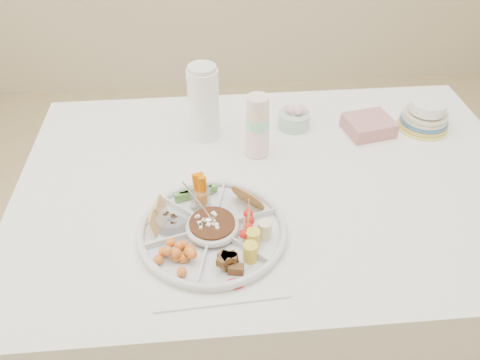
{
  "coord_description": "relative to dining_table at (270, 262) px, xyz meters",
  "views": [
    {
      "loc": [
        -0.2,
        -1.06,
        1.65
      ],
      "look_at": [
        -0.11,
        -0.11,
        0.85
      ],
      "focal_mm": 35.0,
      "sensor_mm": 36.0,
      "label": 1
    }
  ],
  "objects": [
    {
      "name": "floor",
      "position": [
        0.0,
        0.0,
        -0.38
      ],
      "size": [
        4.0,
        4.0,
        0.0
      ],
      "primitive_type": "plane",
      "color": "tan",
      "rests_on": "ground"
    },
    {
      "name": "dining_table",
      "position": [
        0.0,
        0.0,
        0.0
      ],
      "size": [
        1.52,
        1.02,
        0.76
      ],
      "primitive_type": "cube",
      "color": "white",
      "rests_on": "floor"
    },
    {
      "name": "party_tray",
      "position": [
        -0.19,
        -0.21,
        0.4
      ],
      "size": [
        0.47,
        0.47,
        0.04
      ],
      "primitive_type": "cylinder",
      "rotation": [
        0.0,
        0.0,
        0.28
      ],
      "color": "silver",
      "rests_on": "dining_table"
    },
    {
      "name": "bean_dip",
      "position": [
        -0.19,
        -0.21,
        0.41
      ],
      "size": [
        0.15,
        0.15,
        0.04
      ],
      "primitive_type": "cylinder",
      "rotation": [
        0.0,
        0.0,
        0.28
      ],
      "color": "#422A18",
      "rests_on": "party_tray"
    },
    {
      "name": "tortillas",
      "position": [
        -0.1,
        -0.12,
        0.42
      ],
      "size": [
        0.12,
        0.12,
        0.06
      ],
      "primitive_type": null,
      "rotation": [
        0.0,
        0.0,
        0.28
      ],
      "color": "brown",
      "rests_on": "party_tray"
    },
    {
      "name": "carrot_cucumber",
      "position": [
        -0.23,
        -0.09,
        0.44
      ],
      "size": [
        0.14,
        0.14,
        0.1
      ],
      "primitive_type": null,
      "rotation": [
        0.0,
        0.0,
        0.28
      ],
      "color": "orange",
      "rests_on": "party_tray"
    },
    {
      "name": "pita_raisins",
      "position": [
        -0.32,
        -0.18,
        0.42
      ],
      "size": [
        0.14,
        0.14,
        0.06
      ],
      "primitive_type": null,
      "rotation": [
        0.0,
        0.0,
        0.28
      ],
      "color": "tan",
      "rests_on": "party_tray"
    },
    {
      "name": "cherries",
      "position": [
        -0.28,
        -0.31,
        0.42
      ],
      "size": [
        0.13,
        0.13,
        0.04
      ],
      "primitive_type": null,
      "rotation": [
        0.0,
        0.0,
        0.28
      ],
      "color": "orange",
      "rests_on": "party_tray"
    },
    {
      "name": "granola_chunks",
      "position": [
        -0.16,
        -0.34,
        0.42
      ],
      "size": [
        0.12,
        0.12,
        0.04
      ],
      "primitive_type": null,
      "rotation": [
        0.0,
        0.0,
        0.28
      ],
      "color": "#432E11",
      "rests_on": "party_tray"
    },
    {
      "name": "banana_tomato",
      "position": [
        -0.07,
        -0.24,
        0.44
      ],
      "size": [
        0.14,
        0.14,
        0.09
      ],
      "primitive_type": null,
      "rotation": [
        0.0,
        0.0,
        0.28
      ],
      "color": "#E4CD7E",
      "rests_on": "party_tray"
    },
    {
      "name": "cup_stack",
      "position": [
        -0.04,
        0.13,
        0.48
      ],
      "size": [
        0.09,
        0.09,
        0.21
      ],
      "primitive_type": "cylinder",
      "rotation": [
        0.0,
        0.0,
        0.19
      ],
      "color": "silver",
      "rests_on": "dining_table"
    },
    {
      "name": "thermos",
      "position": [
        -0.2,
        0.25,
        0.51
      ],
      "size": [
        0.13,
        0.13,
        0.26
      ],
      "primitive_type": "cylinder",
      "rotation": [
        0.0,
        0.0,
        0.34
      ],
      "color": "white",
      "rests_on": "dining_table"
    },
    {
      "name": "flower_bowl",
      "position": [
        0.1,
        0.27,
        0.42
      ],
      "size": [
        0.14,
        0.14,
        0.08
      ],
      "primitive_type": "cylinder",
      "rotation": [
        0.0,
        0.0,
        -0.37
      ],
      "color": "silver",
      "rests_on": "dining_table"
    },
    {
      "name": "napkin_stack",
      "position": [
        0.35,
        0.22,
        0.4
      ],
      "size": [
        0.17,
        0.16,
        0.05
      ],
      "primitive_type": "cube",
      "rotation": [
        0.0,
        0.0,
        0.2
      ],
      "color": "#B97676",
      "rests_on": "dining_table"
    },
    {
      "name": "plate_stack",
      "position": [
        0.54,
        0.23,
        0.43
      ],
      "size": [
        0.19,
        0.19,
        0.11
      ],
      "primitive_type": "cylinder",
      "rotation": [
        0.0,
        0.0,
        -0.13
      ],
      "color": "gold",
      "rests_on": "dining_table"
    },
    {
      "name": "placemat",
      "position": [
        -0.18,
        -0.38,
        0.38
      ],
      "size": [
        0.32,
        0.12,
        0.01
      ],
      "primitive_type": "cube",
      "rotation": [
        0.0,
        0.0,
        0.05
      ],
      "color": "white",
      "rests_on": "dining_table"
    }
  ]
}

